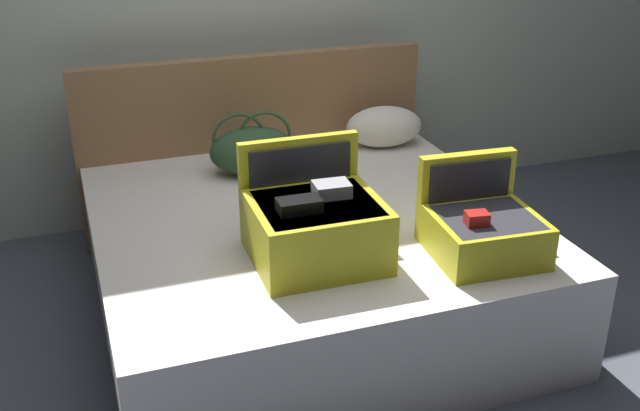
{
  "coord_description": "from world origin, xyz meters",
  "views": [
    {
      "loc": [
        -0.95,
        -2.41,
        1.89
      ],
      "look_at": [
        0.0,
        0.27,
        0.58
      ],
      "focal_mm": 42.62,
      "sensor_mm": 36.0,
      "label": 1
    }
  ],
  "objects_px": {
    "bed": "(310,263)",
    "hard_case_large": "(315,224)",
    "pillow_near_headboard": "(384,127)",
    "hard_case_medium": "(482,228)",
    "duffel_bag": "(253,150)"
  },
  "relations": [
    {
      "from": "hard_case_large",
      "to": "duffel_bag",
      "type": "height_order",
      "value": "hard_case_large"
    },
    {
      "from": "pillow_near_headboard",
      "to": "hard_case_medium",
      "type": "bearing_deg",
      "value": -96.14
    },
    {
      "from": "hard_case_medium",
      "to": "duffel_bag",
      "type": "distance_m",
      "value": 1.26
    },
    {
      "from": "hard_case_large",
      "to": "duffel_bag",
      "type": "bearing_deg",
      "value": 91.13
    },
    {
      "from": "pillow_near_headboard",
      "to": "hard_case_large",
      "type": "bearing_deg",
      "value": -125.47
    },
    {
      "from": "bed",
      "to": "hard_case_large",
      "type": "xyz_separation_m",
      "value": [
        -0.11,
        -0.37,
        0.39
      ]
    },
    {
      "from": "bed",
      "to": "pillow_near_headboard",
      "type": "relative_size",
      "value": 4.45
    },
    {
      "from": "hard_case_large",
      "to": "hard_case_medium",
      "type": "bearing_deg",
      "value": -15.09
    },
    {
      "from": "duffel_bag",
      "to": "pillow_near_headboard",
      "type": "xyz_separation_m",
      "value": [
        0.76,
        0.14,
        -0.01
      ]
    },
    {
      "from": "bed",
      "to": "hard_case_large",
      "type": "height_order",
      "value": "hard_case_large"
    },
    {
      "from": "hard_case_large",
      "to": "duffel_bag",
      "type": "xyz_separation_m",
      "value": [
        -0.0,
        0.91,
        -0.02
      ]
    },
    {
      "from": "bed",
      "to": "hard_case_medium",
      "type": "relative_size",
      "value": 4.22
    },
    {
      "from": "bed",
      "to": "hard_case_large",
      "type": "bearing_deg",
      "value": -105.78
    },
    {
      "from": "hard_case_medium",
      "to": "duffel_bag",
      "type": "relative_size",
      "value": 0.97
    },
    {
      "from": "bed",
      "to": "pillow_near_headboard",
      "type": "bearing_deg",
      "value": 46.54
    }
  ]
}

